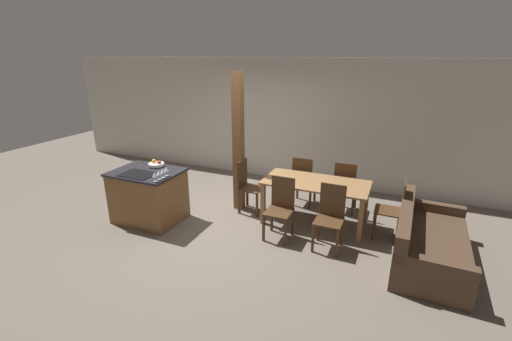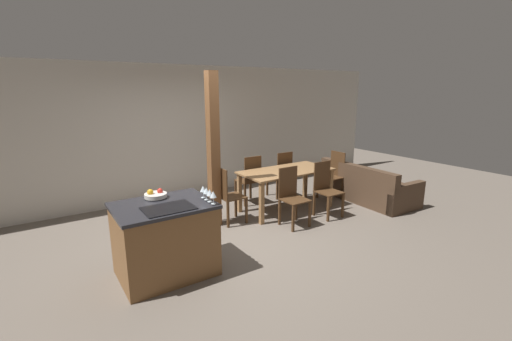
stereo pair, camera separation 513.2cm
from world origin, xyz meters
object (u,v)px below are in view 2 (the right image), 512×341
Objects in this scene: wine_glass_near at (213,195)px; wine_glass_end at (203,189)px; kitchen_island at (165,239)px; dining_chair_near_left at (292,196)px; dining_chair_far_left at (250,179)px; dining_chair_foot_end at (333,174)px; dining_chair_far_right at (281,174)px; wine_glass_middle at (210,193)px; dining_table at (286,176)px; dining_chair_near_right at (326,188)px; wine_glass_far at (206,191)px; fruit_bowl at (155,195)px; dining_chair_head_end at (228,194)px; timber_post at (213,151)px; couch at (367,188)px.

wine_glass_end is (0.00, 0.28, 0.00)m from wine_glass_near.
dining_chair_near_left reaches higher than kitchen_island.
dining_chair_foot_end is (1.63, -0.64, 0.00)m from dining_chair_far_left.
dining_chair_far_right is (2.57, 2.01, -0.52)m from wine_glass_near.
wine_glass_middle is at bearing -90.00° from wine_glass_end.
wine_glass_middle is 0.16× the size of dining_chair_far_left.
dining_chair_far_right reaches higher than dining_table.
kitchen_island is 1.17× the size of dining_chair_near_right.
wine_glass_middle is 1.00× the size of wine_glass_end.
dining_chair_far_right is at bearing 35.30° from wine_glass_far.
wine_glass_far is (0.49, -0.44, 0.08)m from fruit_bowl.
dining_chair_near_right is 1.00× the size of dining_chair_head_end.
fruit_bowl is 2.70m from dining_chair_far_left.
dining_chair_far_left is (2.28, 1.38, -0.44)m from fruit_bowl.
dining_chair_near_right and dining_chair_far_left have the same top height.
fruit_bowl reaches higher than dining_chair_near_right.
wine_glass_far is at bearing -19.14° from kitchen_island.
dining_chair_near_right is 1.07m from dining_chair_foot_end.
wine_glass_middle reaches higher than dining_chair_far_right.
wine_glass_middle is (0.49, -0.53, 0.08)m from fruit_bowl.
timber_post reaches higher than dining_chair_far_right.
dining_chair_near_left is 1.00× the size of dining_chair_far_right.
dining_chair_foot_end is at bearing 37.01° from dining_chair_near_right.
timber_post is (0.73, 1.15, 0.22)m from wine_glass_end.
wine_glass_middle is at bearing -149.81° from dining_table.
dining_table is 0.77m from dining_chair_near_left.
fruit_bowl reaches higher than dining_chair_far_left.
dining_chair_far_left is (1.79, 1.92, -0.52)m from wine_glass_middle.
dining_chair_near_left reaches higher than dining_table.
wine_glass_near is 2.00m from dining_chair_near_left.
wine_glass_far is at bearing -90.00° from wine_glass_end.
dining_chair_head_end is at bearing 27.37° from fruit_bowl.
dining_chair_head_end is (1.43, 0.74, -0.44)m from fruit_bowl.
dining_chair_near_left is at bearing -33.54° from timber_post.
wine_glass_near is 2.60m from dining_table.
timber_post is (-1.85, 0.71, 0.74)m from dining_chair_near_right.
dining_table is at bearing -90.00° from dining_chair_foot_end.
wine_glass_near is 0.09m from wine_glass_middle.
timber_post is at bearing 177.55° from dining_table.
fruit_bowl is 3.39m from dining_chair_far_right.
dining_chair_far_left is (1.79, 2.01, -0.52)m from wine_glass_near.
dining_chair_far_right and dining_chair_foot_end have the same top height.
dining_chair_near_right is (3.06, 0.09, -0.44)m from fruit_bowl.
kitchen_island is at bearing -75.56° from dining_chair_foot_end.
kitchen_island is 0.77m from wine_glass_far.
wine_glass_far is (0.00, 0.19, 0.00)m from wine_glass_near.
dining_chair_foot_end reaches higher than kitchen_island.
dining_chair_head_end is at bearing 37.01° from dining_chair_far_left.
dining_chair_near_left is at bearing 96.83° from couch.
dining_chair_near_left is 0.78m from dining_chair_near_right.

